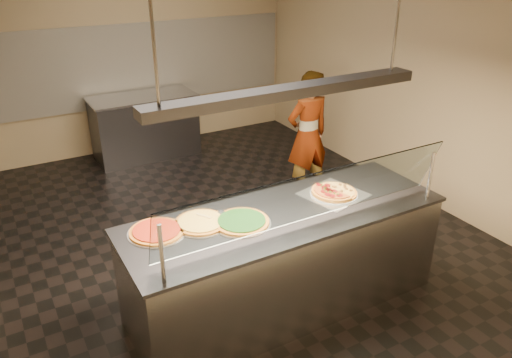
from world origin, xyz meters
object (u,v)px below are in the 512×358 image
sneeze_guard (311,197)px  prep_table (145,126)px  serving_counter (284,259)px  perforated_tray (333,193)px  pizza_tomato (156,231)px  pizza_spatula (211,215)px  worker (308,136)px  heat_lamp_housing (289,92)px  half_pizza_sausage (342,189)px  pizza_spinach (241,221)px  pizza_cheese (201,222)px  half_pizza_pepperoni (325,193)px

sneeze_guard → prep_table: (0.06, 4.33, -0.76)m
serving_counter → perforated_tray: perforated_tray is taller
pizza_tomato → pizza_spatula: 0.46m
worker → heat_lamp_housing: 2.48m
pizza_tomato → prep_table: bearing=73.8°
half_pizza_sausage → heat_lamp_housing: 1.19m
prep_table → pizza_spinach: bearing=-96.6°
sneeze_guard → worker: bearing=55.3°
pizza_cheese → worker: 2.58m
worker → perforated_tray: bearing=60.9°
pizza_spatula → pizza_spinach: bearing=-45.3°
half_pizza_pepperoni → pizza_spinach: half_pizza_pepperoni is taller
pizza_cheese → heat_lamp_housing: heat_lamp_housing is taller
serving_counter → half_pizza_pepperoni: half_pizza_pepperoni is taller
sneeze_guard → pizza_cheese: (-0.68, 0.53, -0.28)m
pizza_spatula → perforated_tray: bearing=-7.0°
half_pizza_sausage → worker: 1.80m
prep_table → heat_lamp_housing: bearing=-90.9°
pizza_tomato → worker: bearing=31.1°
serving_counter → prep_table: 3.98m
sneeze_guard → pizza_cheese: 0.91m
pizza_tomato → sneeze_guard: bearing=-28.7°
sneeze_guard → heat_lamp_housing: (0.00, 0.34, 0.72)m
perforated_tray → half_pizza_pepperoni: size_ratio=1.33×
sneeze_guard → heat_lamp_housing: size_ratio=1.08×
half_pizza_pepperoni → half_pizza_sausage: bearing=-0.6°
pizza_spinach → prep_table: (0.46, 3.95, -0.48)m
serving_counter → pizza_spatula: bearing=159.7°
serving_counter → heat_lamp_housing: size_ratio=1.19×
serving_counter → pizza_cheese: 0.85m
perforated_tray → pizza_cheese: 1.24m
perforated_tray → pizza_tomato: size_ratio=1.29×
half_pizza_pepperoni → prep_table: (-0.40, 3.91, -0.50)m
perforated_tray → heat_lamp_housing: 1.16m
half_pizza_pepperoni → worker: size_ratio=0.27×
half_pizza_pepperoni → pizza_cheese: (-1.14, 0.11, -0.02)m
prep_table → worker: bearing=-59.5°
serving_counter → half_pizza_sausage: half_pizza_sausage is taller
pizza_cheese → perforated_tray: bearing=-5.1°
half_pizza_pepperoni → pizza_spatula: 1.04m
perforated_tray → half_pizza_sausage: size_ratio=1.33×
half_pizza_sausage → pizza_spinach: (-1.04, -0.04, -0.01)m
half_pizza_sausage → sneeze_guard: bearing=-147.3°
perforated_tray → heat_lamp_housing: heat_lamp_housing is taller
prep_table → half_pizza_sausage: bearing=-81.5°
serving_counter → pizza_spinach: 0.62m
pizza_spatula → pizza_cheese: bearing=-164.2°
perforated_tray → pizza_spatula: 1.14m
pizza_spinach → pizza_cheese: 0.32m
serving_counter → pizza_spatula: size_ratio=10.33×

